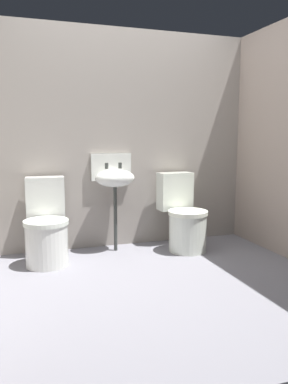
{
  "coord_description": "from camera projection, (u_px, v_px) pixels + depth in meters",
  "views": [
    {
      "loc": [
        -0.99,
        -2.73,
        1.17
      ],
      "look_at": [
        0.0,
        0.29,
        0.7
      ],
      "focal_mm": 35.65,
      "sensor_mm": 36.0,
      "label": 1
    }
  ],
  "objects": [
    {
      "name": "sink",
      "position": [
        114.0,
        177.0,
        3.85
      ],
      "size": [
        0.42,
        0.35,
        0.99
      ],
      "color": "#373A37",
      "rests_on": "ground"
    },
    {
      "name": "toilet_left",
      "position": [
        46.0,
        229.0,
        3.52
      ],
      "size": [
        0.43,
        0.61,
        0.78
      ],
      "rotation": [
        0.0,
        0.0,
        3.07
      ],
      "color": "white",
      "rests_on": "ground"
    },
    {
      "name": "toilet_right",
      "position": [
        184.0,
        218.0,
        3.95
      ],
      "size": [
        0.43,
        0.61,
        0.78
      ],
      "rotation": [
        0.0,
        0.0,
        3.21
      ],
      "color": "white",
      "rests_on": "ground"
    },
    {
      "name": "wall_back",
      "position": [
        117.0,
        140.0,
        4.02
      ],
      "size": [
        3.25,
        0.1,
        2.26
      ],
      "primitive_type": "cube",
      "color": "#9C938A",
      "rests_on": "ground"
    },
    {
      "name": "ground_plane",
      "position": [
        155.0,
        288.0,
        3.05
      ],
      "size": [
        3.25,
        2.72,
        0.08
      ],
      "primitive_type": "cube",
      "color": "slate"
    }
  ]
}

